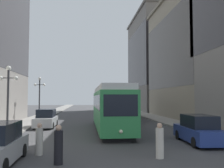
# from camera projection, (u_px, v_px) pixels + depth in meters

# --- Properties ---
(sidewalk_left) EXTENTS (3.08, 120.00, 0.15)m
(sidewalk_left) POSITION_uv_depth(u_px,v_px,m) (49.00, 113.00, 45.65)
(sidewalk_left) COLOR gray
(sidewalk_left) RESTS_ON ground
(sidewalk_right) EXTENTS (3.08, 120.00, 0.15)m
(sidewalk_right) POSITION_uv_depth(u_px,v_px,m) (138.00, 113.00, 47.43)
(sidewalk_right) COLOR gray
(sidewalk_right) RESTS_ON ground
(streetcar) EXTENTS (2.65, 13.49, 3.89)m
(streetcar) POSITION_uv_depth(u_px,v_px,m) (110.00, 107.00, 22.13)
(streetcar) COLOR black
(streetcar) RESTS_ON ground
(transit_bus) EXTENTS (2.90, 11.26, 3.45)m
(transit_bus) POSITION_uv_depth(u_px,v_px,m) (123.00, 105.00, 35.35)
(transit_bus) COLOR black
(transit_bus) RESTS_ON ground
(parked_car_left_near) EXTENTS (1.95, 4.36, 1.82)m
(parked_car_left_near) POSITION_uv_depth(u_px,v_px,m) (46.00, 119.00, 24.26)
(parked_car_left_near) COLOR black
(parked_car_left_near) RESTS_ON ground
(parked_car_right_far) EXTENTS (2.07, 4.88, 1.82)m
(parked_car_right_far) POSITION_uv_depth(u_px,v_px,m) (198.00, 130.00, 15.78)
(parked_car_right_far) COLOR black
(parked_car_right_far) RESTS_ON ground
(pedestrian_crossing_near) EXTENTS (0.38, 0.38, 1.70)m
(pedestrian_crossing_near) POSITION_uv_depth(u_px,v_px,m) (160.00, 142.00, 11.83)
(pedestrian_crossing_near) COLOR beige
(pedestrian_crossing_near) RESTS_ON ground
(pedestrian_crossing_far) EXTENTS (0.36, 0.36, 1.63)m
(pedestrian_crossing_far) POSITION_uv_depth(u_px,v_px,m) (39.00, 140.00, 12.48)
(pedestrian_crossing_far) COLOR beige
(pedestrian_crossing_far) RESTS_ON ground
(pedestrian_on_sidewalk) EXTENTS (0.39, 0.39, 1.73)m
(pedestrian_on_sidewalk) POSITION_uv_depth(u_px,v_px,m) (58.00, 146.00, 10.72)
(pedestrian_on_sidewalk) COLOR black
(pedestrian_on_sidewalk) RESTS_ON ground
(lamp_post_left_near) EXTENTS (1.41, 0.36, 5.19)m
(lamp_post_left_near) POSITION_uv_depth(u_px,v_px,m) (8.00, 89.00, 18.36)
(lamp_post_left_near) COLOR #333338
(lamp_post_left_near) RESTS_ON sidewalk_left
(lamp_post_left_far) EXTENTS (1.41, 0.36, 5.40)m
(lamp_post_left_far) POSITION_uv_depth(u_px,v_px,m) (39.00, 92.00, 30.78)
(lamp_post_left_far) COLOR #333338
(lamp_post_left_far) RESTS_ON sidewalk_left
(building_right_corner) EXTENTS (13.55, 19.57, 18.09)m
(building_right_corner) POSITION_uv_depth(u_px,v_px,m) (207.00, 56.00, 36.78)
(building_right_corner) COLOR gray
(building_right_corner) RESTS_ON ground
(building_right_midblock) EXTENTS (15.63, 21.06, 22.52)m
(building_right_midblock) POSITION_uv_depth(u_px,v_px,m) (167.00, 62.00, 58.46)
(building_right_midblock) COLOR slate
(building_right_midblock) RESTS_ON ground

